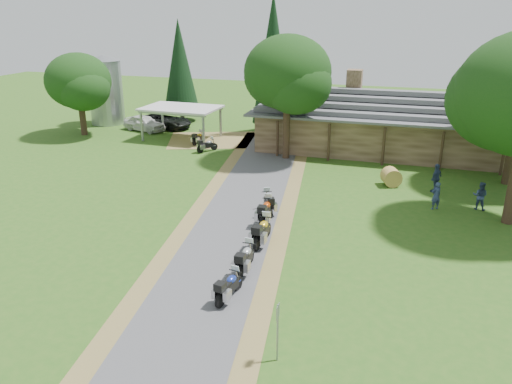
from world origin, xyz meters
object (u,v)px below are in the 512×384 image
(hay_bale, at_px, (391,177))
(motorcycle_carport_a, at_px, (198,137))
(carport, at_px, (182,123))
(motorcycle_row_b, at_px, (245,257))
(motorcycle_row_c, at_px, (262,230))
(motorcycle_row_d, at_px, (266,210))
(silo, at_px, (106,90))
(motorcycle_row_e, at_px, (268,202))
(car_white_sedan, at_px, (144,121))
(motorcycle_row_a, at_px, (229,285))
(lodge, at_px, (388,120))
(car_dark_suv, at_px, (165,117))
(motorcycle_carport_b, at_px, (207,145))

(hay_bale, bearing_deg, motorcycle_carport_a, 159.14)
(carport, relative_size, motorcycle_row_b, 3.37)
(carport, bearing_deg, motorcycle_row_c, -53.15)
(motorcycle_row_d, bearing_deg, carport, 35.38)
(silo, xyz_separation_m, motorcycle_row_d, (21.90, -19.16, -2.62))
(motorcycle_row_e, height_order, hay_bale, motorcycle_row_e)
(car_white_sedan, height_order, motorcycle_row_a, car_white_sedan)
(silo, relative_size, car_white_sedan, 1.21)
(lodge, relative_size, motorcycle_carport_a, 12.82)
(motorcycle_row_b, distance_m, motorcycle_row_e, 6.81)
(motorcycle_row_a, xyz_separation_m, motorcycle_row_c, (-0.15, 5.16, 0.11))
(car_dark_suv, xyz_separation_m, motorcycle_row_c, (16.01, -21.45, -0.38))
(carport, bearing_deg, silo, 161.48)
(motorcycle_row_a, height_order, motorcycle_row_e, motorcycle_row_e)
(carport, bearing_deg, motorcycle_carport_b, -39.76)
(car_white_sedan, bearing_deg, motorcycle_carport_b, -104.70)
(hay_bale, bearing_deg, motorcycle_row_c, -117.79)
(lodge, height_order, silo, silo)
(car_dark_suv, height_order, motorcycle_row_a, car_dark_suv)
(motorcycle_row_a, relative_size, hay_bale, 1.51)
(silo, relative_size, hay_bale, 5.67)
(motorcycle_row_d, relative_size, motorcycle_carport_a, 1.23)
(motorcycle_row_b, bearing_deg, motorcycle_row_c, 0.67)
(car_dark_suv, height_order, hay_bale, car_dark_suv)
(motorcycle_row_a, relative_size, motorcycle_carport_a, 1.06)
(motorcycle_row_e, bearing_deg, hay_bale, -69.31)
(carport, bearing_deg, car_white_sedan, 161.52)
(car_white_sedan, relative_size, motorcycle_carport_b, 3.26)
(hay_bale, bearing_deg, car_white_sedan, 158.25)
(lodge, relative_size, carport, 3.30)
(motorcycle_row_b, bearing_deg, carport, 30.81)
(motorcycle_row_a, bearing_deg, silo, 49.59)
(silo, distance_m, car_white_sedan, 5.94)
(motorcycle_row_b, height_order, motorcycle_carport_a, motorcycle_row_b)
(motorcycle_row_d, bearing_deg, motorcycle_row_e, 7.36)
(silo, height_order, motorcycle_carport_b, silo)
(car_white_sedan, bearing_deg, carport, -94.08)
(car_dark_suv, xyz_separation_m, motorcycle_row_b, (16.07, -24.27, -0.44))
(carport, relative_size, hay_bale, 5.53)
(hay_bale, bearing_deg, motorcycle_row_e, -133.67)
(lodge, relative_size, motorcycle_carport_b, 12.62)
(lodge, bearing_deg, motorcycle_carport_a, -169.72)
(car_white_sedan, bearing_deg, motorcycle_carport_a, -97.65)
(silo, bearing_deg, motorcycle_carport_b, -27.15)
(car_dark_suv, relative_size, motorcycle_row_d, 2.77)
(car_white_sedan, distance_m, motorcycle_row_e, 22.96)
(motorcycle_carport_b, bearing_deg, hay_bale, -70.62)
(motorcycle_row_b, distance_m, motorcycle_carport_a, 22.36)
(motorcycle_row_e, bearing_deg, lodge, -45.23)
(car_dark_suv, bearing_deg, motorcycle_carport_a, -118.17)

